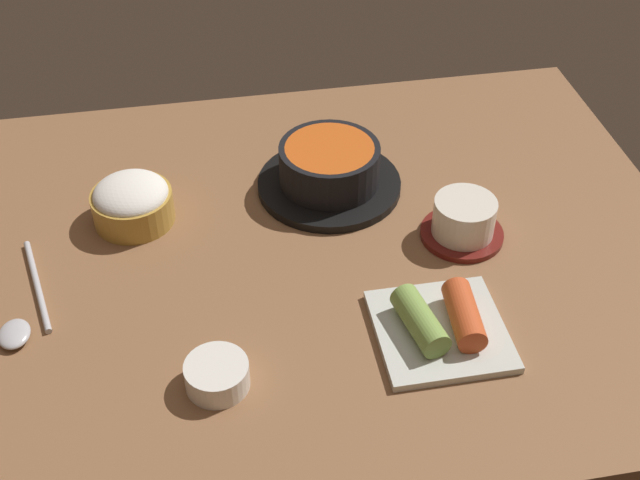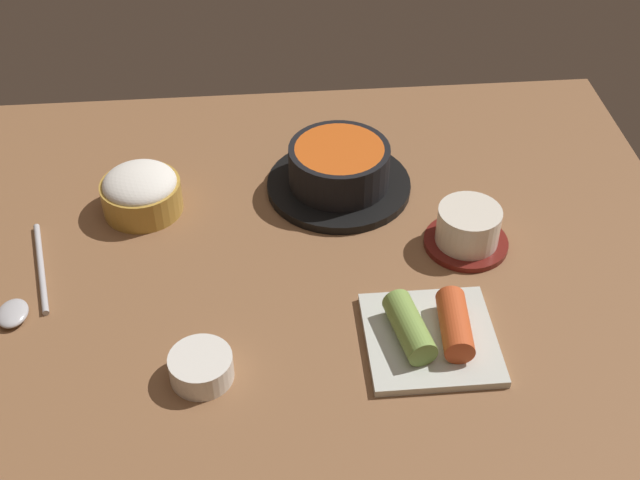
# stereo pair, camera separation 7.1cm
# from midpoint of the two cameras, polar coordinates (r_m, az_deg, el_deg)

# --- Properties ---
(dining_table) EXTENTS (1.00, 0.76, 0.02)m
(dining_table) POSITION_cam_midpoint_polar(r_m,az_deg,el_deg) (1.07, -3.16, -1.11)
(dining_table) COLOR brown
(dining_table) RESTS_ON ground
(stone_pot) EXTENTS (0.20, 0.20, 0.07)m
(stone_pot) POSITION_cam_midpoint_polar(r_m,az_deg,el_deg) (1.14, -1.15, 4.79)
(stone_pot) COLOR black
(stone_pot) RESTS_ON dining_table
(rice_bowl) EXTENTS (0.11, 0.11, 0.06)m
(rice_bowl) POSITION_cam_midpoint_polar(r_m,az_deg,el_deg) (1.12, -14.54, 2.52)
(rice_bowl) COLOR #B78C38
(rice_bowl) RESTS_ON dining_table
(tea_cup_with_saucer) EXTENTS (0.11, 0.11, 0.06)m
(tea_cup_with_saucer) POSITION_cam_midpoint_polar(r_m,az_deg,el_deg) (1.07, 7.95, 1.30)
(tea_cup_with_saucer) COLOR maroon
(tea_cup_with_saucer) RESTS_ON dining_table
(kimchi_plate) EXTENTS (0.15, 0.15, 0.04)m
(kimchi_plate) POSITION_cam_midpoint_polar(r_m,az_deg,el_deg) (0.95, 6.18, -5.85)
(kimchi_plate) COLOR silver
(kimchi_plate) RESTS_ON dining_table
(side_bowl_near) EXTENTS (0.07, 0.07, 0.03)m
(side_bowl_near) POSITION_cam_midpoint_polar(r_m,az_deg,el_deg) (0.91, -9.34, -9.15)
(side_bowl_near) COLOR white
(side_bowl_near) RESTS_ON dining_table
(spoon) EXTENTS (0.06, 0.19, 0.01)m
(spoon) POSITION_cam_midpoint_polar(r_m,az_deg,el_deg) (1.04, -21.60, -4.99)
(spoon) COLOR #B7B7BC
(spoon) RESTS_ON dining_table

